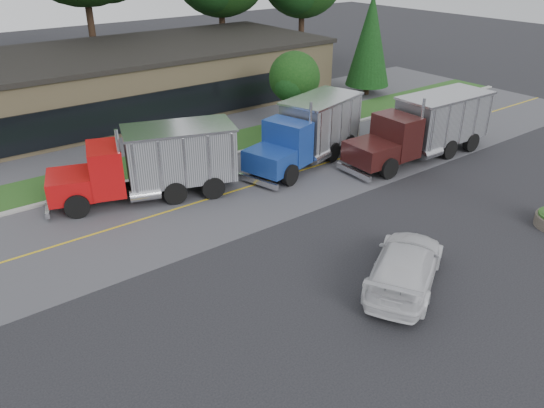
{
  "coord_description": "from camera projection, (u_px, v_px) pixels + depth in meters",
  "views": [
    {
      "loc": [
        -11.57,
        -11.08,
        11.18
      ],
      "look_at": [
        -0.23,
        3.88,
        1.8
      ],
      "focal_mm": 35.0,
      "sensor_mm": 36.0,
      "label": 1
    }
  ],
  "objects": [
    {
      "name": "ground",
      "position": [
        342.0,
        285.0,
        19.15
      ],
      "size": [
        140.0,
        140.0,
        0.0
      ],
      "primitive_type": "plane",
      "color": "#2D2D31",
      "rests_on": "ground"
    },
    {
      "name": "road",
      "position": [
        212.0,
        198.0,
        25.57
      ],
      "size": [
        60.0,
        8.0,
        0.02
      ],
      "primitive_type": "cube",
      "color": "#5D5D62",
      "rests_on": "ground"
    },
    {
      "name": "center_line",
      "position": [
        212.0,
        198.0,
        25.57
      ],
      "size": [
        60.0,
        0.12,
        0.01
      ],
      "primitive_type": "cube",
      "color": "gold",
      "rests_on": "ground"
    },
    {
      "name": "curb",
      "position": [
        171.0,
        171.0,
        28.56
      ],
      "size": [
        60.0,
        0.3,
        0.12
      ],
      "primitive_type": "cube",
      "color": "#9E9E99",
      "rests_on": "ground"
    },
    {
      "name": "grass_verge",
      "position": [
        156.0,
        161.0,
        29.84
      ],
      "size": [
        60.0,
        3.4,
        0.03
      ],
      "primitive_type": "cube",
      "color": "#234D1A",
      "rests_on": "ground"
    },
    {
      "name": "far_parking",
      "position": [
        121.0,
        138.0,
        33.41
      ],
      "size": [
        60.0,
        7.0,
        0.02
      ],
      "primitive_type": "cube",
      "color": "#5D5D62",
      "rests_on": "ground"
    },
    {
      "name": "strip_mall",
      "position": [
        110.0,
        83.0,
        37.87
      ],
      "size": [
        32.0,
        12.0,
        4.0
      ],
      "primitive_type": "cube",
      "color": "tan",
      "rests_on": "ground"
    },
    {
      "name": "evergreen_right",
      "position": [
        370.0,
        40.0,
        40.88
      ],
      "size": [
        3.43,
        3.43,
        7.79
      ],
      "color": "#382619",
      "rests_on": "ground"
    },
    {
      "name": "tree_verge",
      "position": [
        295.0,
        80.0,
        33.9
      ],
      "size": [
        3.48,
        3.28,
        4.97
      ],
      "color": "#382619",
      "rests_on": "ground"
    },
    {
      "name": "dump_truck_red",
      "position": [
        155.0,
        161.0,
        25.03
      ],
      "size": [
        9.01,
        5.1,
        3.36
      ],
      "rotation": [
        0.0,
        0.0,
        2.82
      ],
      "color": "black",
      "rests_on": "ground"
    },
    {
      "name": "dump_truck_blue",
      "position": [
        310.0,
        130.0,
        29.2
      ],
      "size": [
        8.43,
        4.54,
        3.36
      ],
      "rotation": [
        0.0,
        0.0,
        3.41
      ],
      "color": "black",
      "rests_on": "ground"
    },
    {
      "name": "dump_truck_maroon",
      "position": [
        427.0,
        125.0,
        29.85
      ],
      "size": [
        9.81,
        2.95,
        3.36
      ],
      "rotation": [
        0.0,
        0.0,
        3.11
      ],
      "color": "black",
      "rests_on": "ground"
    },
    {
      "name": "rally_car",
      "position": [
        405.0,
        265.0,
        18.87
      ],
      "size": [
        5.78,
        4.58,
        1.57
      ],
      "primitive_type": "imported",
      "rotation": [
        0.0,
        0.0,
        2.09
      ],
      "color": "silver",
      "rests_on": "ground"
    }
  ]
}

